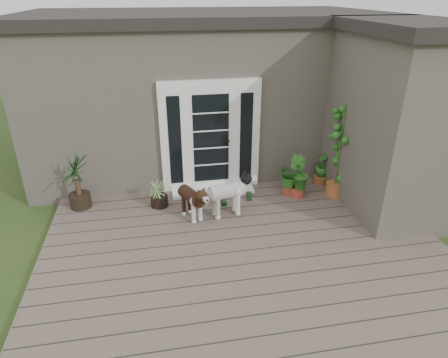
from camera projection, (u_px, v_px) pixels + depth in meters
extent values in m
cube|color=#6B5B4C|center=(246.00, 253.00, 6.05)|extent=(6.20, 4.60, 0.12)
cube|color=#665E54|center=(206.00, 93.00, 9.16)|extent=(7.40, 4.00, 3.10)
cube|color=#2D2826|center=(204.00, 16.00, 8.44)|extent=(7.60, 4.20, 0.20)
cube|color=#665E54|center=(396.00, 128.00, 6.85)|extent=(1.60, 2.40, 3.10)
cube|color=#2D2826|center=(416.00, 26.00, 6.13)|extent=(1.80, 2.60, 0.20)
cube|color=white|center=(211.00, 137.00, 7.47)|extent=(1.90, 0.14, 2.15)
cube|color=white|center=(213.00, 191.00, 7.75)|extent=(1.60, 0.40, 0.05)
imported|color=#234F16|center=(288.00, 180.00, 7.57)|extent=(0.65, 0.65, 0.58)
imported|color=#154C1B|center=(298.00, 182.00, 7.49)|extent=(0.56, 0.56, 0.59)
imported|color=#164E18|center=(322.00, 171.00, 8.02)|extent=(0.37, 0.37, 0.50)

